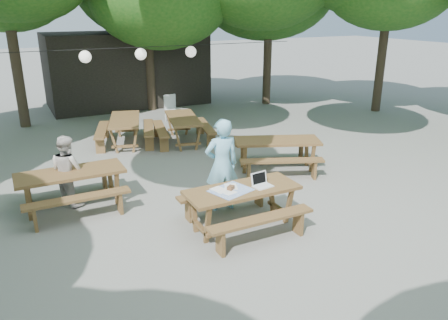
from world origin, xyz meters
name	(u,v)px	position (x,y,z in m)	size (l,w,h in m)	color
ground	(246,204)	(0.00, 0.00, 0.00)	(80.00, 80.00, 0.00)	slate
pavilion	(126,69)	(0.50, 10.50, 1.40)	(6.00, 3.00, 2.80)	black
main_picnic_table	(242,207)	(-0.54, -0.80, 0.39)	(2.00, 1.58, 0.75)	brown
picnic_table_nw	(72,189)	(-3.08, 1.40, 0.39)	(2.00, 1.59, 0.75)	brown
picnic_table_ne	(277,154)	(1.63, 1.38, 0.39)	(2.37, 2.20, 0.75)	brown
picnic_table_far_w	(125,131)	(-1.06, 5.07, 0.39)	(2.06, 2.28, 0.75)	brown
picnic_table_far_e	(183,129)	(0.47, 4.48, 0.39)	(1.95, 2.20, 0.75)	brown
woman	(222,165)	(-0.51, 0.06, 0.90)	(0.66, 0.43, 1.80)	#7FC8E7
second_person	(68,170)	(-3.09, 1.62, 0.71)	(0.69, 0.53, 1.41)	silver
plastic_chair	(173,114)	(1.07, 6.94, 0.26)	(0.50, 0.50, 0.90)	silver
laptop	(261,183)	(-0.19, -0.85, 0.81)	(0.36, 0.30, 0.24)	white
tabletop_clutter	(230,190)	(-0.77, -0.79, 0.76)	(0.79, 0.72, 0.08)	#3868C0
paper_lanterns	(141,54)	(-0.19, 6.00, 2.40)	(9.00, 0.34, 0.38)	black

